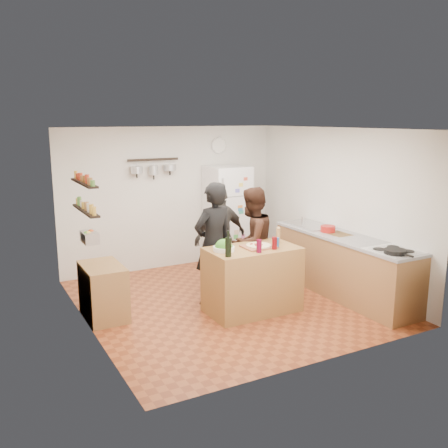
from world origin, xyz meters
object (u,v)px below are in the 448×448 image
skillet (395,252)px  wall_clock (219,145)px  red_bowl (328,229)px  wine_bottle (228,247)px  fridge (227,216)px  counter_run (343,266)px  side_table (103,291)px  salad_bowl (224,249)px  person_back (220,237)px  salt_canister (276,242)px  person_center (252,242)px  prep_island (252,280)px  pepper_mill (278,237)px  person_left (214,244)px

skillet → wall_clock: wall_clock is taller
red_bowl → wall_clock: bearing=106.9°
wine_bottle → fridge: fridge is taller
counter_run → side_table: (-3.44, 0.83, -0.09)m
red_bowl → fridge: fridge is taller
salad_bowl → fridge: size_ratio=0.16×
person_back → fridge: bearing=-134.8°
salad_bowl → skillet: (1.88, -1.21, 0.01)m
salt_canister → counter_run: bearing=1.7°
salt_canister → red_bowl: size_ratio=0.59×
person_center → person_back: (-0.26, 0.52, -0.00)m
fridge → side_table: 3.11m
salad_bowl → side_table: size_ratio=0.36×
prep_island → red_bowl: red_bowl is taller
pepper_mill → person_back: (-0.39, 1.03, -0.18)m
red_bowl → wall_clock: size_ratio=0.76×
person_center → skillet: size_ratio=5.71×
wall_clock → prep_island: bearing=-107.6°
prep_island → skillet: bearing=-38.4°
wine_bottle → salt_canister: 0.81m
person_left → side_table: bearing=-19.2°
salt_canister → person_center: person_center is taller
skillet → pepper_mill: bearing=129.9°
person_back → wine_bottle: bearing=54.8°
person_back → person_left: bearing=42.6°
wine_bottle → person_center: person_center is taller
person_center → person_back: size_ratio=1.01×
counter_run → fridge: bearing=108.1°
person_back → fridge: (0.75, 1.14, 0.08)m
salad_bowl → skillet: 2.23m
wine_bottle → skillet: 2.17m
salt_canister → person_center: bearing=88.1°
person_center → wall_clock: 2.44m
prep_island → pepper_mill: pepper_mill is taller
prep_island → salad_bowl: salad_bowl is taller
prep_island → pepper_mill: 0.71m
pepper_mill → counter_run: size_ratio=0.07×
pepper_mill → wine_bottle: bearing=-164.1°
salt_canister → fridge: (0.51, 2.34, -0.08)m
counter_run → red_bowl: bearing=98.6°
counter_run → side_table: bearing=166.4°
person_center → fridge: 1.73m
salt_canister → person_left: bearing=134.4°
wine_bottle → prep_island: bearing=23.7°
salt_canister → fridge: bearing=77.7°
wine_bottle → counter_run: size_ratio=0.09×
salad_bowl → person_left: bearing=79.6°
salt_canister → wine_bottle: bearing=-172.9°
person_left → fridge: (1.14, 1.69, 0.01)m
wine_bottle → red_bowl: size_ratio=1.09×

